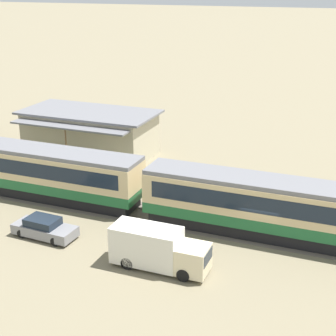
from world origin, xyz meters
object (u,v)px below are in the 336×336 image
(passenger_train, at_px, (147,186))
(station_building, at_px, (90,133))
(parked_car_grey, at_px, (44,228))
(delivery_truck_cream, at_px, (157,248))

(passenger_train, bearing_deg, station_building, 135.52)
(parked_car_grey, bearing_deg, delivery_truck_cream, -2.59)
(parked_car_grey, xyz_separation_m, delivery_truck_cream, (8.75, -0.81, 0.65))
(delivery_truck_cream, bearing_deg, parked_car_grey, 174.69)
(passenger_train, height_order, delivery_truck_cream, passenger_train)
(passenger_train, bearing_deg, parked_car_grey, -131.00)
(station_building, relative_size, parked_car_grey, 2.95)
(passenger_train, relative_size, station_building, 5.96)
(passenger_train, xyz_separation_m, parked_car_grey, (-5.14, -5.91, -1.62))
(passenger_train, xyz_separation_m, station_building, (-11.08, 10.88, -0.02))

